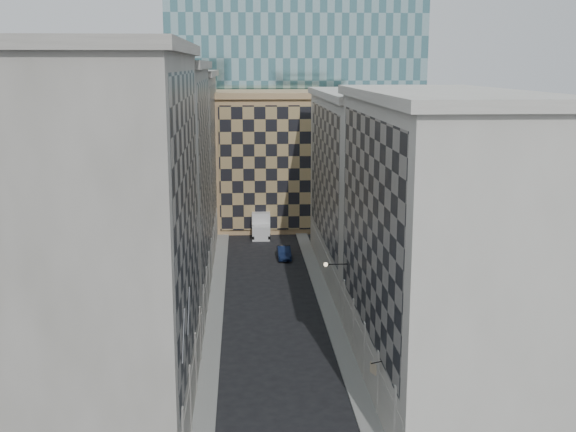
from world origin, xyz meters
name	(u,v)px	position (x,y,z in m)	size (l,w,h in m)	color
sidewalk_west	(215,313)	(-5.25, 30.00, 0.07)	(1.50, 100.00, 0.15)	gray
sidewalk_east	(329,310)	(5.25, 30.00, 0.07)	(1.50, 100.00, 0.15)	gray
bldg_left_a	(110,238)	(-10.88, 11.00, 11.82)	(10.80, 22.80, 23.70)	gray
bldg_left_b	(152,187)	(-10.88, 33.00, 11.32)	(10.80, 22.80, 22.70)	gray
bldg_left_c	(174,161)	(-10.88, 55.00, 10.83)	(10.80, 22.80, 21.70)	gray
bldg_right_a	(436,241)	(10.88, 15.00, 10.32)	(10.80, 26.80, 20.70)	#BCB8AC
bldg_right_b	(369,185)	(10.89, 42.00, 9.85)	(10.80, 28.80, 19.70)	#BCB8AC
tan_block	(275,158)	(2.00, 67.90, 9.44)	(16.80, 14.80, 18.80)	tan
church_tower	(257,35)	(0.00, 82.00, 26.95)	(7.20, 7.20, 51.50)	#2C2822
flagpoles_left	(186,323)	(-5.90, 6.00, 8.00)	(0.10, 6.33, 2.33)	gray
bracket_lamp	(328,264)	(4.38, 24.00, 6.20)	(1.98, 0.36, 0.36)	black
box_truck	(261,226)	(-0.18, 60.47, 1.41)	(2.55, 5.96, 3.24)	silver
dark_car	(284,253)	(2.19, 48.82, 0.72)	(1.52, 4.35, 1.43)	#101C3D
shop_sign	(373,368)	(5.42, 8.48, 3.84)	(0.77, 0.67, 0.78)	black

